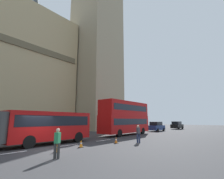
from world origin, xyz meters
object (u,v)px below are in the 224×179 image
double_decker_bus (125,116)px  traffic_cone_middle (81,144)px  traffic_cone_west (57,148)px  sedan_lead (157,126)px  sedan_trailing (177,125)px  pedestrian_by_kerb (138,133)px  traffic_cone_east (116,140)px  pedestrian_near_cones (57,142)px

double_decker_bus → traffic_cone_middle: 12.53m
double_decker_bus → traffic_cone_west: (-14.12, -4.12, -2.43)m
double_decker_bus → sedan_lead: (11.24, 0.26, -1.80)m
sedan_trailing → double_decker_bus: bearing=179.4°
sedan_lead → traffic_cone_middle: 23.30m
double_decker_bus → pedestrian_by_kerb: 8.86m
traffic_cone_east → pedestrian_by_kerb: (1.66, -1.46, 0.63)m
pedestrian_near_cones → sedan_trailing: bearing=8.6°
traffic_cone_east → pedestrian_near_cones: size_ratio=0.34×
sedan_lead → traffic_cone_east: 19.82m
sedan_trailing → traffic_cone_middle: (-33.59, -3.54, -0.63)m
sedan_lead → pedestrian_by_kerb: sedan_lead is taller
sedan_lead → pedestrian_by_kerb: 18.64m
traffic_cone_middle → traffic_cone_east: size_ratio=1.00×
pedestrian_by_kerb → double_decker_bus: bearing=43.1°
traffic_cone_middle → double_decker_bus: bearing=17.9°
sedan_trailing → traffic_cone_middle: bearing=-174.0°
pedestrian_near_cones → traffic_cone_east: bearing=10.9°
traffic_cone_east → pedestrian_near_cones: pedestrian_near_cones is taller
pedestrian_near_cones → pedestrian_by_kerb: (8.89, -0.08, 0.00)m
traffic_cone_east → pedestrian_by_kerb: size_ratio=0.34×
double_decker_bus → pedestrian_near_cones: (-15.23, -5.85, -1.80)m
double_decker_bus → pedestrian_near_cones: bearing=-159.0°
sedan_trailing → pedestrian_by_kerb: bearing=-168.6°
sedan_trailing → pedestrian_near_cones: size_ratio=2.60×
sedan_trailing → pedestrian_near_cones: 37.55m
traffic_cone_middle → sedan_lead: bearing=10.0°
traffic_cone_west → pedestrian_near_cones: size_ratio=0.34×
sedan_trailing → traffic_cone_west: (-36.02, -3.88, -0.63)m
sedan_lead → sedan_trailing: bearing=-2.7°
traffic_cone_middle → pedestrian_by_kerb: pedestrian_by_kerb is taller
sedan_trailing → pedestrian_by_kerb: sedan_trailing is taller
sedan_trailing → traffic_cone_east: bearing=-172.0°
double_decker_bus → traffic_cone_east: 9.47m
pedestrian_by_kerb → sedan_lead: bearing=19.4°
sedan_lead → sedan_trailing: same height
double_decker_bus → traffic_cone_middle: double_decker_bus is taller
double_decker_bus → sedan_trailing: (21.90, -0.25, -1.80)m
traffic_cone_east → traffic_cone_middle: bearing=169.6°
traffic_cone_middle → pedestrian_near_cones: (-3.53, -2.07, 0.63)m
traffic_cone_east → traffic_cone_west: bearing=176.8°
pedestrian_near_cones → sedan_lead: bearing=13.0°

